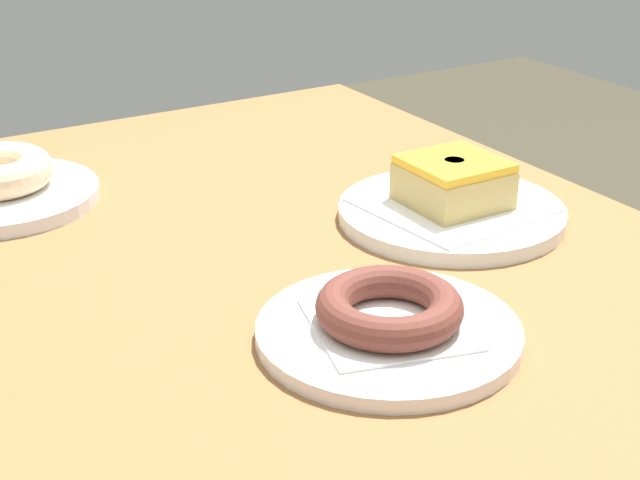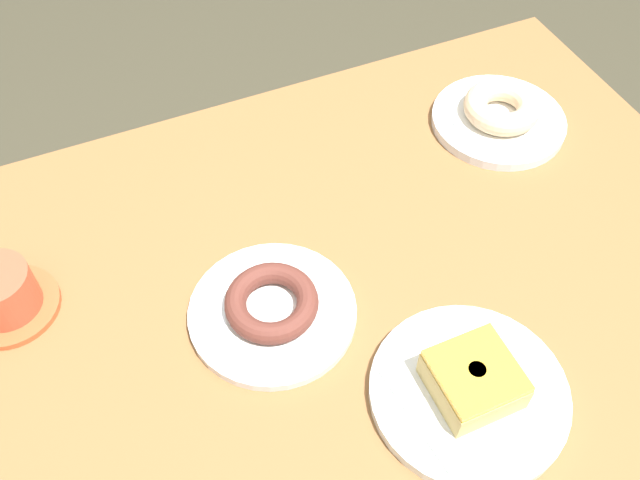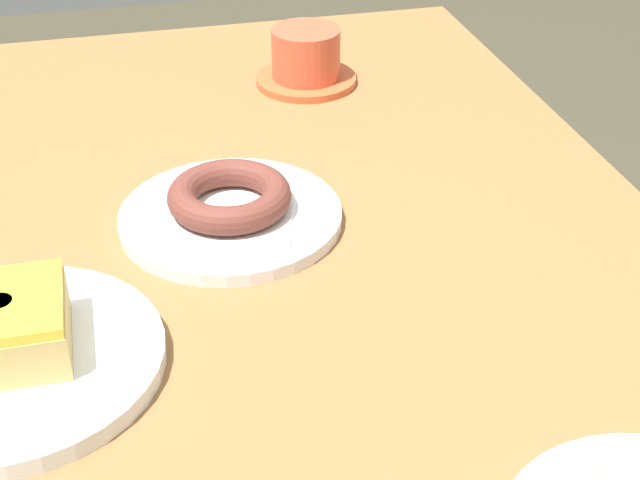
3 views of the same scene
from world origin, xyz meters
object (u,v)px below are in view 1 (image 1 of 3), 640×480
donut_chocolate_ring (389,307)px  plate_chocolate_ring (388,333)px  donut_glazed_square (453,182)px  plate_sugar_ring (0,196)px  plate_glazed_square (451,213)px

donut_chocolate_ring → plate_chocolate_ring: bearing=0.0°
plate_chocolate_ring → donut_glazed_square: bearing=130.8°
donut_chocolate_ring → donut_glazed_square: bearing=130.8°
donut_chocolate_ring → plate_sugar_ring: 0.51m
plate_chocolate_ring → donut_glazed_square: donut_glazed_square is taller
plate_chocolate_ring → donut_glazed_square: 0.27m
donut_glazed_square → donut_chocolate_ring: bearing=-49.2°
plate_sugar_ring → donut_glazed_square: size_ratio=2.27×
plate_chocolate_ring → plate_glazed_square: size_ratio=0.92×
donut_chocolate_ring → plate_glazed_square: donut_chocolate_ring is taller
plate_sugar_ring → plate_glazed_square: size_ratio=0.90×
plate_sugar_ring → donut_glazed_square: bearing=53.2°
plate_glazed_square → donut_glazed_square: donut_glazed_square is taller
plate_sugar_ring → donut_glazed_square: donut_glazed_square is taller
plate_glazed_square → plate_chocolate_ring: bearing=-49.2°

